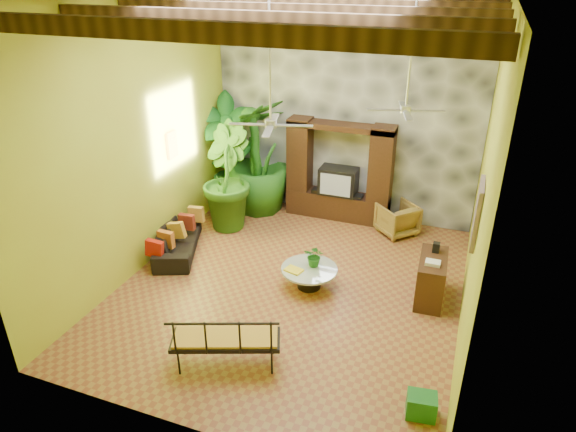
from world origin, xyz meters
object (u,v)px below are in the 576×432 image
at_px(entertainment_center, 339,179).
at_px(ceiling_fan_back, 407,97).
at_px(iron_bench, 223,339).
at_px(green_bin, 421,405).
at_px(coffee_table, 309,275).
at_px(tall_plant_a, 228,152).
at_px(tall_plant_c, 258,156).
at_px(wicker_armchair, 397,219).
at_px(ceiling_fan_front, 271,111).
at_px(sofa, 178,240).
at_px(tall_plant_b, 225,177).
at_px(side_console, 431,279).

bearing_deg(entertainment_center, ceiling_fan_back, -50.43).
xyz_separation_m(ceiling_fan_back, iron_bench, (-1.80, -3.53, -2.87)).
height_order(entertainment_center, green_bin, entertainment_center).
height_order(entertainment_center, coffee_table, entertainment_center).
relative_size(tall_plant_a, tall_plant_c, 1.02).
xyz_separation_m(coffee_table, iron_bench, (-0.50, -2.45, 0.28)).
bearing_deg(wicker_armchair, tall_plant_c, -47.91).
bearing_deg(tall_plant_c, entertainment_center, 7.19).
relative_size(wicker_armchair, tall_plant_c, 0.28).
distance_m(entertainment_center, ceiling_fan_front, 4.30).
bearing_deg(tall_plant_a, entertainment_center, 6.64).
bearing_deg(ceiling_fan_front, entertainment_center, 86.76).
xyz_separation_m(ceiling_fan_front, green_bin, (2.85, -1.83, -3.23)).
distance_m(ceiling_fan_front, sofa, 4.05).
height_order(ceiling_fan_front, ceiling_fan_back, same).
xyz_separation_m(ceiling_fan_back, green_bin, (1.05, -3.43, -3.23)).
bearing_deg(tall_plant_b, ceiling_fan_front, -47.71).
height_order(ceiling_fan_back, side_console, ceiling_fan_back).
xyz_separation_m(coffee_table, side_console, (2.13, 0.40, 0.16)).
bearing_deg(wicker_armchair, green_bin, 57.06).
relative_size(side_console, green_bin, 2.67).
bearing_deg(tall_plant_b, iron_bench, -63.87).
relative_size(sofa, tall_plant_b, 0.79).
height_order(ceiling_fan_back, sofa, ceiling_fan_back).
xyz_separation_m(iron_bench, green_bin, (2.85, 0.10, -0.36)).
xyz_separation_m(wicker_armchair, green_bin, (1.20, -5.03, -0.18)).
height_order(ceiling_fan_front, side_console, ceiling_fan_front).
distance_m(sofa, tall_plant_c, 2.83).
height_order(tall_plant_a, iron_bench, tall_plant_a).
bearing_deg(iron_bench, ceiling_fan_front, 69.20).
bearing_deg(entertainment_center, iron_bench, -92.06).
distance_m(ceiling_fan_front, wicker_armchair, 4.72).
xyz_separation_m(sofa, tall_plant_a, (0.00, 2.44, 1.11)).
xyz_separation_m(entertainment_center, tall_plant_c, (-1.91, -0.24, 0.39)).
distance_m(entertainment_center, wicker_armchair, 1.62).
bearing_deg(ceiling_fan_back, sofa, -169.24).
xyz_separation_m(tall_plant_c, iron_bench, (1.71, -5.23, -0.82)).
bearing_deg(iron_bench, wicker_armchair, 51.26).
bearing_deg(ceiling_fan_back, wicker_armchair, 95.18).
height_order(tall_plant_c, iron_bench, tall_plant_c).
relative_size(tall_plant_a, tall_plant_b, 1.17).
relative_size(ceiling_fan_front, tall_plant_a, 0.67).
distance_m(ceiling_fan_back, green_bin, 4.83).
bearing_deg(green_bin, coffee_table, 134.94).
relative_size(iron_bench, side_console, 1.62).
distance_m(entertainment_center, coffee_table, 3.12).
bearing_deg(side_console, ceiling_fan_front, -163.35).
relative_size(tall_plant_c, iron_bench, 1.61).
distance_m(side_console, green_bin, 2.77).
distance_m(ceiling_fan_front, tall_plant_c, 4.24).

